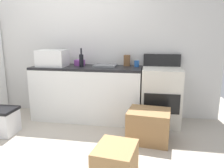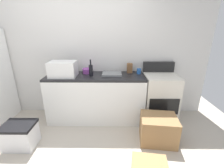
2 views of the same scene
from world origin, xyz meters
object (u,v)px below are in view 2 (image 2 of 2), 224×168
Objects in this scene: wine_bottle at (91,70)px; coffee_mug at (139,71)px; stove_oven at (159,97)px; mixing_bowl at (88,71)px; microwave at (63,69)px; cardboard_box_medium at (158,129)px; storage_bin at (20,135)px; knife_block at (130,68)px.

wine_bottle reaches higher than coffee_mug.
wine_bottle reaches higher than stove_oven.
coffee_mug is 0.53× the size of mixing_bowl.
microwave is 0.84× the size of cardboard_box_medium.
wine_bottle is at bearing -170.13° from coffee_mug.
stove_oven is at bearing -5.84° from mixing_bowl.
wine_bottle reaches higher than storage_bin.
cardboard_box_medium is 1.19× the size of storage_bin.
cardboard_box_medium is at bearing -65.19° from knife_block.
coffee_mug is 1.09m from cardboard_box_medium.
knife_block is 1.22m from cardboard_box_medium.
mixing_bowl is (-1.39, 0.14, 0.48)m from stove_oven.
storage_bin is at bearing -176.07° from cardboard_box_medium.
coffee_mug is 0.22× the size of storage_bin.
microwave is at bearing 55.00° from storage_bin.
microwave is 1.39m from coffee_mug.
wine_bottle is 0.90m from coffee_mug.
knife_block is (0.72, 0.23, -0.02)m from wine_bottle.
microwave reaches higher than storage_bin.
stove_oven is 3.67× the size of wine_bottle.
coffee_mug is 0.19m from knife_block.
knife_block reaches higher than cardboard_box_medium.
wine_bottle reaches higher than mixing_bowl.
wine_bottle is (0.49, 0.03, -0.03)m from microwave.
wine_bottle is at bearing -178.02° from stove_oven.
storage_bin is (-0.91, -0.95, -0.75)m from mixing_bowl.
microwave is 1.00× the size of storage_bin.
stove_oven is at bearing -15.17° from coffee_mug.
microwave is (-1.78, -0.08, 0.57)m from stove_oven.
stove_oven is 2.39× the size of microwave.
wine_bottle reaches higher than microwave.
wine_bottle is 0.55× the size of cardboard_box_medium.
cardboard_box_medium is (-0.18, -0.67, -0.25)m from stove_oven.
coffee_mug is at bearing 9.87° from wine_bottle.
microwave reaches higher than cardboard_box_medium.
knife_block is at bearing 114.81° from cardboard_box_medium.
coffee_mug is at bearing 7.71° from microwave.
wine_bottle is at bearing -161.92° from knife_block.
stove_oven is at bearing 1.98° from wine_bottle.
wine_bottle is 0.22m from mixing_bowl.
mixing_bowl is at bearing 178.14° from coffee_mug.
storage_bin is at bearing -142.56° from wine_bottle.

